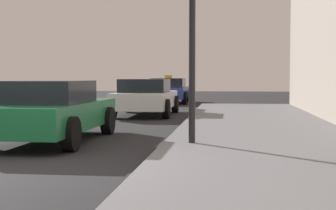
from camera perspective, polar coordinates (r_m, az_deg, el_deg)
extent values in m
cube|color=slate|center=(6.87, 13.56, -7.61)|extent=(4.00, 32.00, 0.15)
cylinder|color=black|center=(9.19, 2.73, 6.64)|extent=(0.12, 0.12, 3.51)
cube|color=#196638|center=(10.87, -12.92, -1.13)|extent=(1.70, 4.39, 0.55)
cube|color=black|center=(10.63, -13.35, 1.46)|extent=(1.50, 1.98, 0.45)
cylinder|color=black|center=(12.49, -14.40, -1.63)|extent=(0.22, 0.64, 0.64)
cylinder|color=black|center=(11.98, -6.78, -1.76)|extent=(0.22, 0.64, 0.64)
cylinder|color=black|center=(9.29, -10.88, -3.23)|extent=(0.22, 0.64, 0.64)
cube|color=white|center=(17.72, -2.50, 0.60)|extent=(1.76, 4.31, 0.55)
cube|color=black|center=(17.49, -2.62, 2.20)|extent=(1.55, 1.94, 0.45)
cylinder|color=black|center=(19.24, -4.42, 0.13)|extent=(0.22, 0.64, 0.64)
cylinder|color=black|center=(18.98, 0.81, 0.09)|extent=(0.22, 0.64, 0.64)
cylinder|color=black|center=(16.55, -6.29, -0.38)|extent=(0.22, 0.64, 0.64)
cylinder|color=black|center=(16.24, -0.22, -0.43)|extent=(0.22, 0.64, 0.64)
cube|color=#233899|center=(25.93, 0.10, 1.43)|extent=(1.82, 4.13, 0.55)
cube|color=black|center=(25.72, 0.04, 2.53)|extent=(1.60, 1.86, 0.45)
cube|color=yellow|center=(25.71, 0.04, 3.21)|extent=(0.36, 0.14, 0.16)
cylinder|color=black|center=(27.37, -1.47, 1.05)|extent=(0.22, 0.64, 0.64)
cylinder|color=black|center=(27.16, 2.33, 1.03)|extent=(0.22, 0.64, 0.64)
cylinder|color=black|center=(24.76, -2.35, 0.82)|extent=(0.22, 0.64, 0.64)
cylinder|color=black|center=(24.53, 1.84, 0.80)|extent=(0.22, 0.64, 0.64)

